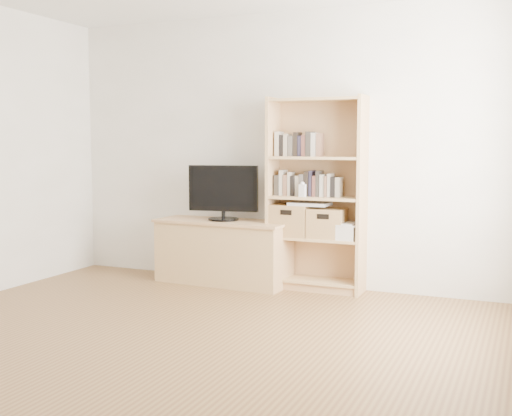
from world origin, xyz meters
The scene contains 12 objects.
floor centered at (0.00, 0.00, 0.00)m, with size 4.50×5.00×0.01m, color brown.
back_wall centered at (0.00, 2.50, 1.30)m, with size 4.50×0.02×2.60m, color silver.
tv_stand centered at (-0.51, 2.26, 0.30)m, with size 1.29×0.48×0.59m, color tan.
bookshelf centered at (0.41, 2.34, 0.89)m, with size 0.89×0.32×1.79m, color tan.
television centered at (-0.51, 2.26, 0.89)m, with size 0.68×0.05×0.54m, color black.
books_row_mid centered at (0.41, 2.36, 0.98)m, with size 0.83×0.16×0.22m, color #35302B.
books_row_upper centered at (0.21, 2.36, 1.34)m, with size 0.40×0.15×0.21m, color #35302B.
baby_monitor centered at (0.31, 2.24, 0.93)m, with size 0.06×0.04×0.12m, color white.
basket_left centered at (0.17, 2.34, 0.64)m, with size 0.36×0.29×0.29m, color #AB7E4D.
basket_right centered at (0.51, 2.34, 0.63)m, with size 0.33×0.27×0.27m, color #AB7E4D.
laptop centered at (0.35, 2.33, 0.80)m, with size 0.36×0.25×0.03m, color silver.
magazine_stack centered at (0.71, 2.34, 0.56)m, with size 0.19×0.28×0.13m, color beige.
Camera 1 is at (2.24, -3.27, 1.37)m, focal length 45.00 mm.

